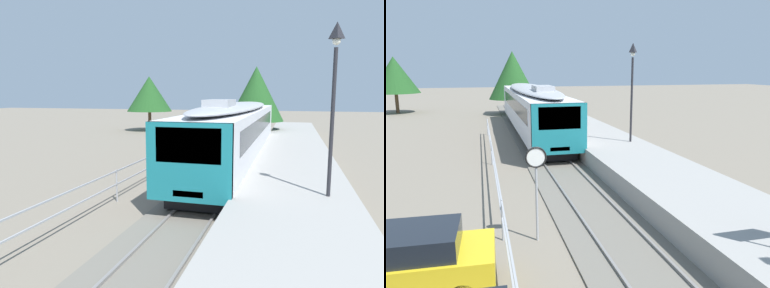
# 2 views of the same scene
# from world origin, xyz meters

# --- Properties ---
(ground_plane) EXTENTS (160.00, 160.00, 0.00)m
(ground_plane) POSITION_xyz_m (-3.00, 22.00, 0.00)
(ground_plane) COLOR slate
(track_rails) EXTENTS (3.20, 60.00, 0.14)m
(track_rails) POSITION_xyz_m (0.00, 22.00, 0.03)
(track_rails) COLOR #6B665B
(track_rails) RESTS_ON ground
(commuter_train) EXTENTS (2.82, 19.70, 3.74)m
(commuter_train) POSITION_xyz_m (0.00, 29.22, 2.15)
(commuter_train) COLOR silver
(commuter_train) RESTS_ON track_rails
(station_platform) EXTENTS (3.90, 60.00, 0.90)m
(station_platform) POSITION_xyz_m (3.25, 22.00, 0.45)
(station_platform) COLOR #999691
(station_platform) RESTS_ON ground
(platform_lamp_mid_platform) EXTENTS (0.34, 0.34, 5.35)m
(platform_lamp_mid_platform) POSITION_xyz_m (4.28, 20.72, 4.62)
(platform_lamp_mid_platform) COLOR #232328
(platform_lamp_mid_platform) RESTS_ON station_platform
(speed_limit_sign) EXTENTS (0.61, 0.10, 2.81)m
(speed_limit_sign) POSITION_xyz_m (-2.33, 11.73, 2.12)
(speed_limit_sign) COLOR #9EA0A5
(speed_limit_sign) RESTS_ON ground
(carpark_fence) EXTENTS (0.06, 36.06, 1.25)m
(carpark_fence) POSITION_xyz_m (-3.30, 12.00, 0.91)
(carpark_fence) COLOR #9EA0A5
(carpark_fence) RESTS_ON ground
(parked_hatchback_yellow) EXTENTS (4.06, 1.91, 1.53)m
(parked_hatchback_yellow) POSITION_xyz_m (-5.54, 9.79, 0.79)
(parked_hatchback_yellow) COLOR gold
(parked_hatchback_yellow) RESTS_ON ground
(tree_behind_carpark) EXTENTS (5.09, 5.09, 6.15)m
(tree_behind_carpark) POSITION_xyz_m (-12.61, 46.66, 4.18)
(tree_behind_carpark) COLOR brown
(tree_behind_carpark) RESTS_ON ground
(tree_behind_station_far) EXTENTS (5.12, 5.12, 6.68)m
(tree_behind_station_far) POSITION_xyz_m (-0.23, 42.48, 4.17)
(tree_behind_station_far) COLOR brown
(tree_behind_station_far) RESTS_ON ground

